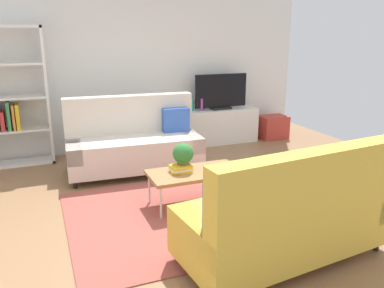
{
  "coord_description": "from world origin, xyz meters",
  "views": [
    {
      "loc": [
        -1.54,
        -3.95,
        1.98
      ],
      "look_at": [
        0.2,
        0.41,
        0.65
      ],
      "focal_mm": 36.58,
      "sensor_mm": 36.0,
      "label": 1
    }
  ],
  "objects_px": {
    "coffee_table": "(195,173)",
    "tv_console": "(220,126)",
    "couch_beige": "(134,143)",
    "couch_green": "(287,215)",
    "tv": "(221,92)",
    "bottle_0": "(202,105)",
    "bookshelf": "(8,103)",
    "potted_plant": "(183,155)",
    "storage_trunk": "(273,127)",
    "table_book_0": "(181,171)",
    "vase_0": "(190,105)"
  },
  "relations": [
    {
      "from": "tv_console",
      "to": "table_book_0",
      "type": "relative_size",
      "value": 5.83
    },
    {
      "from": "tv",
      "to": "vase_0",
      "type": "xyz_separation_m",
      "value": [
        -0.58,
        0.07,
        -0.21
      ]
    },
    {
      "from": "tv_console",
      "to": "tv",
      "type": "relative_size",
      "value": 1.4
    },
    {
      "from": "tv_console",
      "to": "bookshelf",
      "type": "height_order",
      "value": "bookshelf"
    },
    {
      "from": "coffee_table",
      "to": "tv_console",
      "type": "bearing_deg",
      "value": 58.38
    },
    {
      "from": "couch_green",
      "to": "storage_trunk",
      "type": "relative_size",
      "value": 3.8
    },
    {
      "from": "tv_console",
      "to": "tv",
      "type": "bearing_deg",
      "value": -90.0
    },
    {
      "from": "potted_plant",
      "to": "table_book_0",
      "type": "bearing_deg",
      "value": -141.84
    },
    {
      "from": "coffee_table",
      "to": "tv_console",
      "type": "height_order",
      "value": "tv_console"
    },
    {
      "from": "bookshelf",
      "to": "storage_trunk",
      "type": "bearing_deg",
      "value": -1.48
    },
    {
      "from": "tv_console",
      "to": "bottle_0",
      "type": "height_order",
      "value": "bottle_0"
    },
    {
      "from": "tv",
      "to": "storage_trunk",
      "type": "height_order",
      "value": "tv"
    },
    {
      "from": "coffee_table",
      "to": "potted_plant",
      "type": "height_order",
      "value": "potted_plant"
    },
    {
      "from": "tv",
      "to": "couch_green",
      "type": "bearing_deg",
      "value": -107.34
    },
    {
      "from": "couch_green",
      "to": "coffee_table",
      "type": "bearing_deg",
      "value": 95.68
    },
    {
      "from": "bookshelf",
      "to": "vase_0",
      "type": "xyz_separation_m",
      "value": [
        2.96,
        0.03,
        -0.24
      ]
    },
    {
      "from": "storage_trunk",
      "to": "couch_beige",
      "type": "bearing_deg",
      "value": -163.47
    },
    {
      "from": "couch_beige",
      "to": "vase_0",
      "type": "distance_m",
      "value": 1.67
    },
    {
      "from": "tv_console",
      "to": "vase_0",
      "type": "relative_size",
      "value": 7.02
    },
    {
      "from": "couch_beige",
      "to": "couch_green",
      "type": "height_order",
      "value": "same"
    },
    {
      "from": "tv",
      "to": "vase_0",
      "type": "distance_m",
      "value": 0.62
    },
    {
      "from": "bookshelf",
      "to": "table_book_0",
      "type": "height_order",
      "value": "bookshelf"
    },
    {
      "from": "coffee_table",
      "to": "storage_trunk",
      "type": "distance_m",
      "value": 3.46
    },
    {
      "from": "tv_console",
      "to": "tv",
      "type": "height_order",
      "value": "tv"
    },
    {
      "from": "bookshelf",
      "to": "couch_green",
      "type": "bearing_deg",
      "value": -58.53
    },
    {
      "from": "couch_beige",
      "to": "tv",
      "type": "relative_size",
      "value": 1.94
    },
    {
      "from": "couch_green",
      "to": "table_book_0",
      "type": "bearing_deg",
      "value": 101.56
    },
    {
      "from": "coffee_table",
      "to": "couch_green",
      "type": "bearing_deg",
      "value": -78.48
    },
    {
      "from": "table_book_0",
      "to": "vase_0",
      "type": "distance_m",
      "value": 2.65
    },
    {
      "from": "couch_green",
      "to": "coffee_table",
      "type": "relative_size",
      "value": 1.8
    },
    {
      "from": "couch_beige",
      "to": "vase_0",
      "type": "relative_size",
      "value": 9.74
    },
    {
      "from": "bottle_0",
      "to": "couch_green",
      "type": "bearing_deg",
      "value": -101.93
    },
    {
      "from": "coffee_table",
      "to": "vase_0",
      "type": "relative_size",
      "value": 5.51
    },
    {
      "from": "tv_console",
      "to": "table_book_0",
      "type": "bearing_deg",
      "value": -124.82
    },
    {
      "from": "bookshelf",
      "to": "potted_plant",
      "type": "relative_size",
      "value": 6.24
    },
    {
      "from": "couch_beige",
      "to": "coffee_table",
      "type": "bearing_deg",
      "value": 108.25
    },
    {
      "from": "bookshelf",
      "to": "table_book_0",
      "type": "xyz_separation_m",
      "value": [
        1.89,
        -2.38,
        -0.55
      ]
    },
    {
      "from": "couch_beige",
      "to": "bookshelf",
      "type": "distance_m",
      "value": 2.03
    },
    {
      "from": "couch_beige",
      "to": "coffee_table",
      "type": "xyz_separation_m",
      "value": [
        0.38,
        -1.42,
        -0.05
      ]
    },
    {
      "from": "bookshelf",
      "to": "potted_plant",
      "type": "distance_m",
      "value": 3.07
    },
    {
      "from": "tv_console",
      "to": "tv",
      "type": "xyz_separation_m",
      "value": [
        -0.0,
        -0.02,
        0.63
      ]
    },
    {
      "from": "tv_console",
      "to": "potted_plant",
      "type": "bearing_deg",
      "value": -124.51
    },
    {
      "from": "tv_console",
      "to": "bookshelf",
      "type": "distance_m",
      "value": 3.6
    },
    {
      "from": "couch_beige",
      "to": "couch_green",
      "type": "distance_m",
      "value": 2.92
    },
    {
      "from": "tv_console",
      "to": "coffee_table",
      "type": "bearing_deg",
      "value": -121.62
    },
    {
      "from": "vase_0",
      "to": "tv_console",
      "type": "bearing_deg",
      "value": -4.93
    },
    {
      "from": "tv_console",
      "to": "storage_trunk",
      "type": "xyz_separation_m",
      "value": [
        1.1,
        -0.1,
        -0.1
      ]
    },
    {
      "from": "table_book_0",
      "to": "vase_0",
      "type": "height_order",
      "value": "vase_0"
    },
    {
      "from": "storage_trunk",
      "to": "tv",
      "type": "bearing_deg",
      "value": 175.84
    },
    {
      "from": "couch_beige",
      "to": "tv",
      "type": "height_order",
      "value": "tv"
    }
  ]
}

